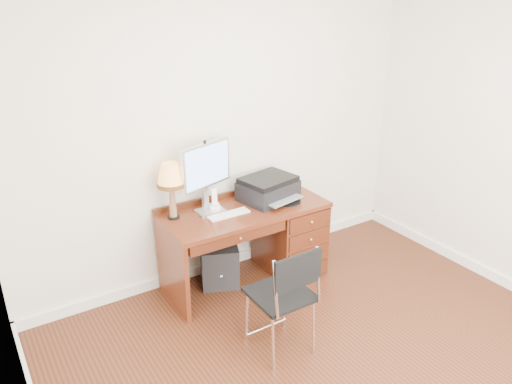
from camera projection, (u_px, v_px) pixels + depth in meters
ground at (344, 368)px, 3.66m from camera, size 4.00×4.00×0.00m
room_shell at (293, 318)px, 4.13m from camera, size 4.00×4.00×4.00m
desk at (274, 233)px, 4.75m from camera, size 1.50×0.67×0.75m
monitor at (207, 169)px, 4.27m from camera, size 0.53×0.25×0.62m
keyboard at (229, 214)px, 4.33m from camera, size 0.38×0.11×0.01m
mouse_pad at (288, 201)px, 4.59m from camera, size 0.23×0.23×0.05m
printer at (268, 188)px, 4.61m from camera, size 0.56×0.47×0.22m
leg_lamp at (171, 178)px, 4.14m from camera, size 0.24×0.24×0.50m
phone at (214, 203)px, 4.43m from camera, size 0.12×0.12×0.20m
pen_cup at (249, 196)px, 4.58m from camera, size 0.09×0.09×0.11m
chair at (286, 291)px, 3.61m from camera, size 0.43×0.43×0.91m
equipment_box at (219, 264)px, 4.65m from camera, size 0.44×0.44×0.39m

